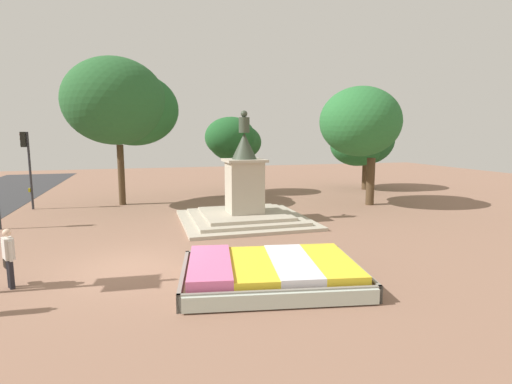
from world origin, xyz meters
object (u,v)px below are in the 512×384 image
(flower_planter, at_px, (271,272))
(traffic_light_far_corner, at_px, (27,157))
(pedestrian_with_handbag, at_px, (9,255))
(statue_monument, at_px, (244,200))

(flower_planter, relative_size, traffic_light_far_corner, 1.29)
(flower_planter, height_order, pedestrian_with_handbag, pedestrian_with_handbag)
(flower_planter, bearing_deg, traffic_light_far_corner, 123.47)
(pedestrian_with_handbag, bearing_deg, flower_planter, -12.80)
(traffic_light_far_corner, bearing_deg, flower_planter, -56.53)
(traffic_light_far_corner, distance_m, pedestrian_with_handbag, 12.66)
(flower_planter, height_order, statue_monument, statue_monument)
(flower_planter, relative_size, pedestrian_with_handbag, 3.35)
(traffic_light_far_corner, xyz_separation_m, pedestrian_with_handbag, (2.42, -12.27, -1.94))
(statue_monument, distance_m, pedestrian_with_handbag, 10.09)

